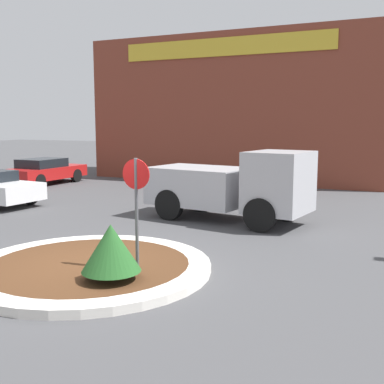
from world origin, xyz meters
The scene contains 7 objects.
ground_plane centered at (0.00, 0.00, 0.00)m, with size 120.00×120.00×0.00m, color #474749.
traffic_island centered at (0.00, 0.00, 0.09)m, with size 5.17×5.17×0.18m.
stop_sign centered at (1.08, 0.19, 1.64)m, with size 0.61×0.07×2.42m.
island_shrub centered at (1.05, -0.70, 0.80)m, with size 1.13×1.13×1.07m.
utility_truck centered at (0.95, 6.21, 1.15)m, with size 5.43×2.77×2.27m.
storefront_building centered at (-2.78, 18.10, 3.84)m, with size 15.78×6.07×7.67m.
parked_sedan_red centered at (-10.92, 11.01, 0.69)m, with size 1.96×4.45×1.32m.
Camera 1 is at (6.09, -8.04, 3.12)m, focal length 45.00 mm.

